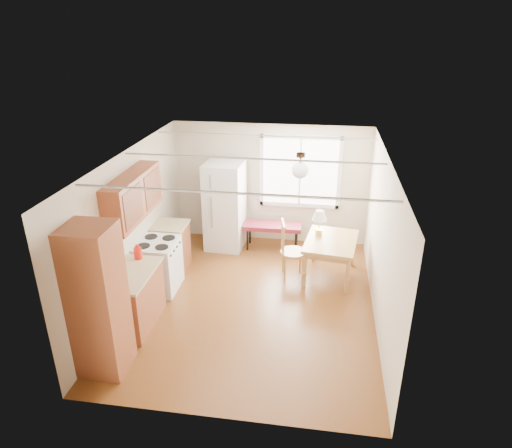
% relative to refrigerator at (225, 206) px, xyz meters
% --- Properties ---
extents(room_shell, '(4.60, 5.60, 2.62)m').
position_rel_refrigerator_xyz_m(room_shell, '(0.88, -2.01, 0.35)').
color(room_shell, '#4D2810').
rests_on(room_shell, ground).
extents(kitchen_run, '(0.65, 3.40, 2.20)m').
position_rel_refrigerator_xyz_m(kitchen_run, '(-0.84, -2.65, -0.06)').
color(kitchen_run, brown).
rests_on(kitchen_run, ground).
extents(window_unit, '(1.64, 0.05, 1.51)m').
position_rel_refrigerator_xyz_m(window_unit, '(1.48, 0.46, 0.65)').
color(window_unit, white).
rests_on(window_unit, room_shell).
extents(pendant_light, '(0.26, 0.26, 0.40)m').
position_rel_refrigerator_xyz_m(pendant_light, '(1.58, -1.61, 1.33)').
color(pendant_light, '#302215').
rests_on(pendant_light, room_shell).
extents(refrigerator, '(0.78, 0.79, 1.81)m').
position_rel_refrigerator_xyz_m(refrigerator, '(0.00, 0.00, 0.00)').
color(refrigerator, white).
rests_on(refrigerator, ground).
extents(bench, '(1.19, 0.46, 0.54)m').
position_rel_refrigerator_xyz_m(bench, '(0.98, 0.04, -0.42)').
color(bench, maroon).
rests_on(bench, ground).
extents(dining_table, '(1.03, 1.29, 0.74)m').
position_rel_refrigerator_xyz_m(dining_table, '(2.15, -0.94, -0.27)').
color(dining_table, olive).
rests_on(dining_table, ground).
extents(chair, '(0.50, 0.49, 1.08)m').
position_rel_refrigerator_xyz_m(chair, '(1.38, -1.06, -0.28)').
color(chair, olive).
rests_on(chair, ground).
extents(table_lamp, '(0.28, 0.28, 0.48)m').
position_rel_refrigerator_xyz_m(table_lamp, '(1.92, -0.74, 0.18)').
color(table_lamp, gold).
rests_on(table_lamp, dining_table).
extents(coffee_maker, '(0.22, 0.25, 0.32)m').
position_rel_refrigerator_xyz_m(coffee_maker, '(-0.84, -3.33, 0.11)').
color(coffee_maker, black).
rests_on(coffee_maker, kitchen_run).
extents(kettle, '(0.13, 0.13, 0.25)m').
position_rel_refrigerator_xyz_m(kettle, '(-0.87, -2.41, 0.10)').
color(kettle, red).
rests_on(kettle, kitchen_run).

